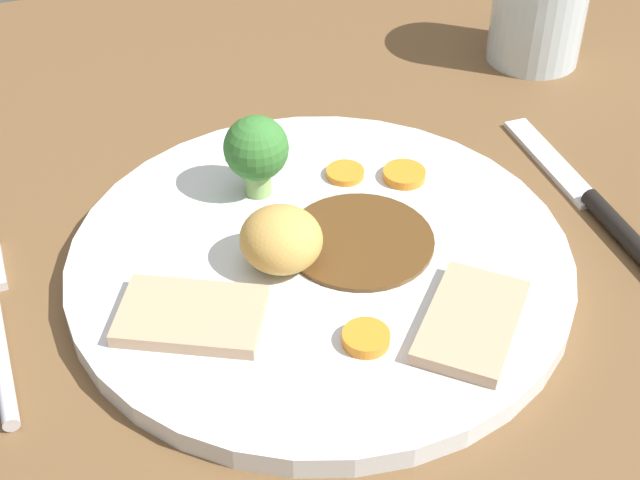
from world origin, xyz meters
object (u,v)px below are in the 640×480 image
(knife, at_px, (596,207))
(roast_potato_left, at_px, (281,239))
(water_glass, at_px, (540,2))
(broccoli_floret, at_px, (256,151))
(meat_slice_main, at_px, (191,316))
(carrot_coin_back, at_px, (366,338))
(meat_slice_under, at_px, (471,321))
(carrot_coin_front, at_px, (345,173))
(carrot_coin_side, at_px, (404,175))
(dinner_plate, at_px, (320,262))

(knife, bearing_deg, roast_potato_left, 89.12)
(water_glass, bearing_deg, broccoli_floret, -154.27)
(meat_slice_main, distance_m, water_glass, 0.40)
(meat_slice_main, height_order, carrot_coin_back, meat_slice_main)
(meat_slice_under, relative_size, carrot_coin_front, 3.14)
(carrot_coin_front, bearing_deg, knife, -24.83)
(meat_slice_main, distance_m, broccoli_floret, 0.12)
(water_glass, bearing_deg, carrot_coin_side, -139.98)
(dinner_plate, bearing_deg, broccoli_floret, 105.81)
(dinner_plate, relative_size, carrot_coin_front, 11.99)
(dinner_plate, xyz_separation_m, meat_slice_under, (0.06, -0.08, 0.01))
(carrot_coin_back, distance_m, water_glass, 0.36)
(carrot_coin_side, bearing_deg, meat_slice_under, -96.47)
(carrot_coin_back, bearing_deg, meat_slice_main, 152.62)
(knife, bearing_deg, carrot_coin_front, 63.58)
(dinner_plate, bearing_deg, meat_slice_main, -158.63)
(carrot_coin_side, xyz_separation_m, water_glass, (0.17, 0.14, 0.03))
(roast_potato_left, bearing_deg, meat_slice_main, -153.11)
(carrot_coin_back, relative_size, knife, 0.14)
(meat_slice_main, xyz_separation_m, roast_potato_left, (0.06, 0.03, 0.01))
(roast_potato_left, xyz_separation_m, broccoli_floret, (0.00, 0.07, 0.01))
(meat_slice_under, relative_size, carrot_coin_back, 3.05)
(carrot_coin_front, bearing_deg, carrot_coin_side, -21.57)
(carrot_coin_back, bearing_deg, carrot_coin_front, 75.39)
(broccoli_floret, relative_size, water_glass, 0.56)
(water_glass, bearing_deg, roast_potato_left, -143.44)
(carrot_coin_back, xyz_separation_m, knife, (0.19, 0.08, -0.01))
(roast_potato_left, relative_size, carrot_coin_back, 1.88)
(meat_slice_main, bearing_deg, dinner_plate, 21.37)
(meat_slice_under, height_order, roast_potato_left, roast_potato_left)
(carrot_coin_side, bearing_deg, dinner_plate, -143.96)
(dinner_plate, relative_size, roast_potato_left, 6.21)
(dinner_plate, xyz_separation_m, carrot_coin_back, (0.00, -0.08, 0.01))
(meat_slice_main, distance_m, knife, 0.27)
(roast_potato_left, relative_size, carrot_coin_side, 1.73)
(roast_potato_left, height_order, broccoli_floret, broccoli_floret)
(knife, height_order, water_glass, water_glass)
(broccoli_floret, bearing_deg, meat_slice_main, -122.32)
(carrot_coin_front, height_order, broccoli_floret, broccoli_floret)
(dinner_plate, xyz_separation_m, carrot_coin_front, (0.04, 0.07, 0.01))
(roast_potato_left, xyz_separation_m, knife, (0.21, 0.00, -0.03))
(roast_potato_left, bearing_deg, knife, 0.71)
(roast_potato_left, height_order, water_glass, water_glass)
(knife, bearing_deg, meat_slice_main, 95.34)
(knife, bearing_deg, carrot_coin_side, 62.58)
(carrot_coin_side, relative_size, water_glass, 0.28)
(broccoli_floret, bearing_deg, water_glass, 25.73)
(carrot_coin_front, xyz_separation_m, broccoli_floret, (-0.06, 0.00, 0.03))
(carrot_coin_front, height_order, knife, carrot_coin_front)
(carrot_coin_side, distance_m, broccoli_floret, 0.10)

